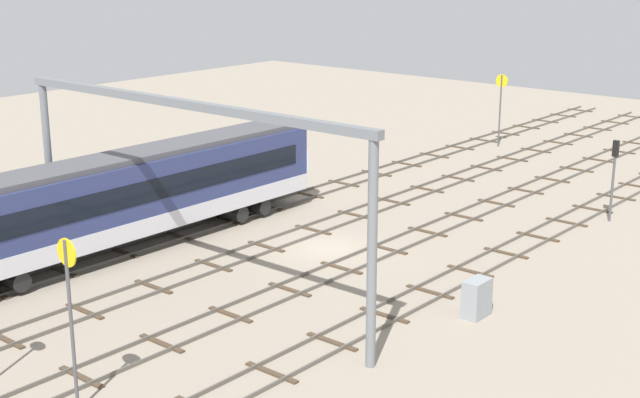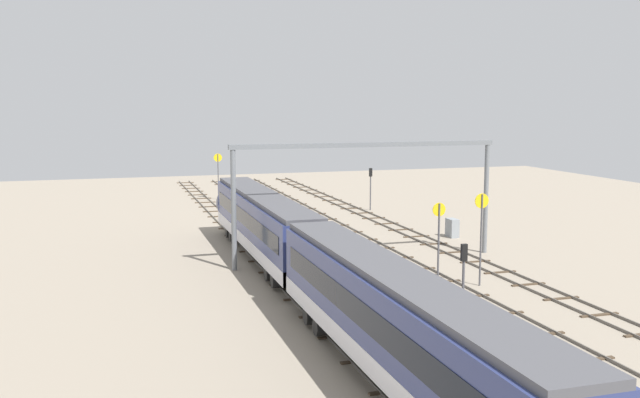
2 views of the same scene
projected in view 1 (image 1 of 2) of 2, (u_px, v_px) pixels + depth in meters
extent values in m
plane|color=gray|center=(326.00, 248.00, 45.40)|extent=(111.37, 111.37, 0.00)
cube|color=#59544C|center=(464.00, 284.00, 40.36)|extent=(95.37, 0.07, 0.16)
cube|color=#59544C|center=(437.00, 277.00, 41.25)|extent=(95.37, 0.07, 0.16)
cube|color=#473828|center=(272.00, 373.00, 32.04)|extent=(0.24, 2.40, 0.08)
cube|color=#473828|center=(332.00, 342.00, 34.55)|extent=(0.24, 2.40, 0.08)
cube|color=#473828|center=(384.00, 315.00, 37.06)|extent=(0.24, 2.40, 0.08)
cube|color=#473828|center=(430.00, 292.00, 39.57)|extent=(0.24, 2.40, 0.08)
cube|color=#473828|center=(470.00, 271.00, 42.07)|extent=(0.24, 2.40, 0.08)
cube|color=#473828|center=(506.00, 253.00, 44.58)|extent=(0.24, 2.40, 0.08)
cube|color=#473828|center=(538.00, 237.00, 47.09)|extent=(0.24, 2.40, 0.08)
cube|color=#473828|center=(566.00, 222.00, 49.60)|extent=(0.24, 2.40, 0.08)
cube|color=#473828|center=(592.00, 209.00, 52.11)|extent=(0.24, 2.40, 0.08)
cube|color=#473828|center=(616.00, 197.00, 54.61)|extent=(0.24, 2.40, 0.08)
cube|color=#473828|center=(637.00, 186.00, 57.12)|extent=(0.24, 2.40, 0.08)
cube|color=#59544C|center=(377.00, 261.00, 43.41)|extent=(95.37, 0.07, 0.16)
cube|color=#59544C|center=(353.00, 254.00, 44.30)|extent=(95.37, 0.07, 0.16)
cube|color=#473828|center=(81.00, 377.00, 31.71)|extent=(0.24, 2.40, 0.08)
cube|color=#473828|center=(162.00, 343.00, 34.41)|extent=(0.24, 2.40, 0.08)
cube|color=#473828|center=(230.00, 315.00, 37.11)|extent=(0.24, 2.40, 0.08)
cube|color=#473828|center=(290.00, 290.00, 39.81)|extent=(0.24, 2.40, 0.08)
cube|color=#473828|center=(341.00, 268.00, 42.51)|extent=(0.24, 2.40, 0.08)
cube|color=#473828|center=(387.00, 249.00, 45.21)|extent=(0.24, 2.40, 0.08)
cube|color=#473828|center=(428.00, 232.00, 47.91)|extent=(0.24, 2.40, 0.08)
cube|color=#473828|center=(464.00, 217.00, 50.62)|extent=(0.24, 2.40, 0.08)
cube|color=#473828|center=(496.00, 203.00, 53.32)|extent=(0.24, 2.40, 0.08)
cube|color=#473828|center=(525.00, 191.00, 56.02)|extent=(0.24, 2.40, 0.08)
cube|color=#473828|center=(552.00, 180.00, 58.72)|extent=(0.24, 2.40, 0.08)
cube|color=#473828|center=(576.00, 169.00, 61.42)|extent=(0.24, 2.40, 0.08)
cube|color=#473828|center=(599.00, 160.00, 64.12)|extent=(0.24, 2.40, 0.08)
cube|color=#473828|center=(619.00, 151.00, 66.82)|extent=(0.24, 2.40, 0.08)
cube|color=#473828|center=(638.00, 144.00, 69.52)|extent=(0.24, 2.40, 0.08)
cube|color=#59544C|center=(301.00, 240.00, 46.45)|extent=(95.37, 0.07, 0.16)
cube|color=#59544C|center=(280.00, 235.00, 47.34)|extent=(95.37, 0.07, 0.16)
cube|color=#473828|center=(6.00, 339.00, 34.75)|extent=(0.24, 2.40, 0.08)
cube|color=#473828|center=(85.00, 311.00, 37.45)|extent=(0.24, 2.40, 0.08)
cube|color=#473828|center=(153.00, 287.00, 40.15)|extent=(0.24, 2.40, 0.08)
cube|color=#473828|center=(213.00, 265.00, 42.85)|extent=(0.24, 2.40, 0.08)
cube|color=#473828|center=(266.00, 247.00, 45.56)|extent=(0.24, 2.40, 0.08)
cube|color=#473828|center=(313.00, 230.00, 48.26)|extent=(0.24, 2.40, 0.08)
cube|color=#473828|center=(355.00, 215.00, 50.96)|extent=(0.24, 2.40, 0.08)
cube|color=#473828|center=(393.00, 201.00, 53.66)|extent=(0.24, 2.40, 0.08)
cube|color=#473828|center=(427.00, 189.00, 56.36)|extent=(0.24, 2.40, 0.08)
cube|color=#473828|center=(458.00, 178.00, 59.06)|extent=(0.24, 2.40, 0.08)
cube|color=#473828|center=(486.00, 168.00, 61.76)|extent=(0.24, 2.40, 0.08)
cube|color=#473828|center=(512.00, 159.00, 64.46)|extent=(0.24, 2.40, 0.08)
cube|color=#473828|center=(536.00, 150.00, 67.16)|extent=(0.24, 2.40, 0.08)
cube|color=#473828|center=(558.00, 143.00, 69.87)|extent=(0.24, 2.40, 0.08)
cube|color=#473828|center=(578.00, 135.00, 72.57)|extent=(0.24, 2.40, 0.08)
cube|color=#473828|center=(597.00, 129.00, 75.27)|extent=(0.24, 2.40, 0.08)
cube|color=#473828|center=(615.00, 122.00, 77.97)|extent=(0.24, 2.40, 0.08)
cube|color=#473828|center=(631.00, 116.00, 80.67)|extent=(0.24, 2.40, 0.08)
cube|color=#59544C|center=(234.00, 222.00, 49.49)|extent=(95.37, 0.07, 0.16)
cube|color=#59544C|center=(216.00, 217.00, 50.38)|extent=(95.37, 0.07, 0.16)
cube|color=#473828|center=(62.00, 271.00, 42.15)|extent=(0.24, 2.40, 0.08)
cube|color=#473828|center=(123.00, 252.00, 44.75)|extent=(0.24, 2.40, 0.08)
cube|color=#473828|center=(176.00, 235.00, 47.35)|extent=(0.24, 2.40, 0.08)
cube|color=#473828|center=(225.00, 220.00, 49.95)|extent=(0.24, 2.40, 0.08)
cube|color=#473828|center=(268.00, 207.00, 52.55)|extent=(0.24, 2.40, 0.08)
cube|color=#473828|center=(308.00, 195.00, 55.15)|extent=(0.24, 2.40, 0.08)
cube|color=#473828|center=(344.00, 183.00, 57.75)|extent=(0.24, 2.40, 0.08)
cube|color=#473828|center=(377.00, 173.00, 60.35)|extent=(0.24, 2.40, 0.08)
cube|color=#473828|center=(407.00, 164.00, 62.95)|extent=(0.24, 2.40, 0.08)
cube|color=#473828|center=(434.00, 155.00, 65.56)|extent=(0.24, 2.40, 0.08)
cube|color=#473828|center=(460.00, 147.00, 68.16)|extent=(0.24, 2.40, 0.08)
cube|color=#473828|center=(484.00, 140.00, 70.76)|extent=(0.24, 2.40, 0.08)
cube|color=#473828|center=(506.00, 133.00, 73.36)|extent=(0.24, 2.40, 0.08)
cube|color=#473828|center=(526.00, 127.00, 75.96)|extent=(0.24, 2.40, 0.08)
cube|color=#473828|center=(545.00, 121.00, 78.56)|extent=(0.24, 2.40, 0.08)
cube|color=#473828|center=(563.00, 115.00, 81.16)|extent=(0.24, 2.40, 0.08)
cube|color=#473828|center=(580.00, 110.00, 83.76)|extent=(0.24, 2.40, 0.08)
cube|color=navy|center=(125.00, 196.00, 44.27)|extent=(24.00, 2.90, 3.60)
cube|color=silver|center=(127.00, 222.00, 44.63)|extent=(24.00, 2.94, 0.90)
cube|color=#4C4C51|center=(123.00, 157.00, 43.74)|extent=(24.00, 2.50, 0.30)
cube|color=black|center=(144.00, 193.00, 43.24)|extent=(22.00, 0.04, 1.10)
cube|color=black|center=(107.00, 183.00, 45.05)|extent=(22.00, 0.04, 1.10)
cylinder|color=black|center=(6.00, 276.00, 39.88)|extent=(0.90, 2.70, 0.90)
cylinder|color=black|center=(226.00, 210.00, 49.86)|extent=(0.90, 2.70, 0.90)
cylinder|color=black|center=(249.00, 203.00, 51.19)|extent=(0.90, 2.70, 0.90)
cone|color=silver|center=(297.00, 155.00, 53.74)|extent=(1.60, 3.24, 3.24)
cylinder|color=slate|center=(372.00, 257.00, 31.50)|extent=(0.36, 0.36, 8.40)
cylinder|color=slate|center=(49.00, 171.00, 43.67)|extent=(0.36, 0.36, 8.40)
cube|color=slate|center=(180.00, 103.00, 36.41)|extent=(0.40, 20.22, 0.35)
cylinder|color=#4C4C51|center=(72.00, 327.00, 28.72)|extent=(0.12, 0.12, 5.89)
cylinder|color=yellow|center=(67.00, 253.00, 28.07)|extent=(0.05, 0.95, 0.95)
cube|color=black|center=(67.00, 252.00, 28.10)|extent=(0.02, 0.43, 0.12)
cylinder|color=#4C4C51|center=(500.00, 111.00, 67.97)|extent=(0.12, 0.12, 5.47)
cylinder|color=yellow|center=(502.00, 81.00, 67.38)|extent=(0.05, 0.98, 0.98)
cube|color=black|center=(502.00, 81.00, 67.41)|extent=(0.02, 0.44, 0.12)
cylinder|color=#4C4C51|center=(612.00, 189.00, 49.46)|extent=(0.14, 0.14, 3.68)
cube|color=black|center=(616.00, 149.00, 48.85)|extent=(0.20, 0.32, 0.90)
sphere|color=red|center=(617.00, 145.00, 48.87)|extent=(0.20, 0.20, 0.20)
sphere|color=#262626|center=(616.00, 152.00, 48.98)|extent=(0.20, 0.20, 0.20)
cube|color=gray|center=(477.00, 298.00, 36.81)|extent=(1.27, 0.75, 1.61)
cube|color=#333333|center=(485.00, 288.00, 37.22)|extent=(0.02, 0.52, 0.24)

